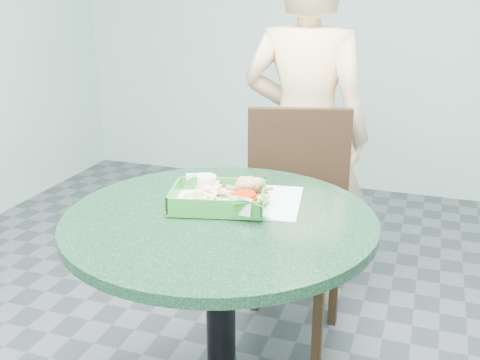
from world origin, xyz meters
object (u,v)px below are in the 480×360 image
(crab_sandwich, at_px, (249,197))
(sauce_ramekin, at_px, (214,186))
(cafe_table, at_px, (220,275))
(diner_person, at_px, (305,132))
(dining_chair, at_px, (291,212))
(food_basket, at_px, (218,207))

(crab_sandwich, xyz_separation_m, sauce_ramekin, (-0.13, 0.06, 0.00))
(cafe_table, xyz_separation_m, diner_person, (0.03, 0.96, 0.20))
(cafe_table, distance_m, crab_sandwich, 0.24)
(dining_chair, bearing_deg, food_basket, -113.30)
(dining_chair, height_order, crab_sandwich, dining_chair)
(sauce_ramekin, bearing_deg, diner_person, 83.05)
(dining_chair, xyz_separation_m, sauce_ramekin, (-0.12, -0.50, 0.27))
(dining_chair, distance_m, crab_sandwich, 0.62)
(dining_chair, height_order, sauce_ramekin, dining_chair)
(cafe_table, relative_size, crab_sandwich, 7.32)
(crab_sandwich, relative_size, sauce_ramekin, 2.04)
(diner_person, relative_size, food_basket, 5.81)
(food_basket, distance_m, crab_sandwich, 0.10)
(food_basket, distance_m, sauce_ramekin, 0.10)
(dining_chair, relative_size, diner_person, 0.59)
(crab_sandwich, distance_m, sauce_ramekin, 0.14)
(dining_chair, height_order, diner_person, diner_person)
(food_basket, bearing_deg, dining_chair, 82.45)
(cafe_table, relative_size, food_basket, 3.29)
(cafe_table, height_order, sauce_ramekin, sauce_ramekin)
(diner_person, xyz_separation_m, food_basket, (-0.05, -0.90, -0.01))
(dining_chair, distance_m, sauce_ramekin, 0.58)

